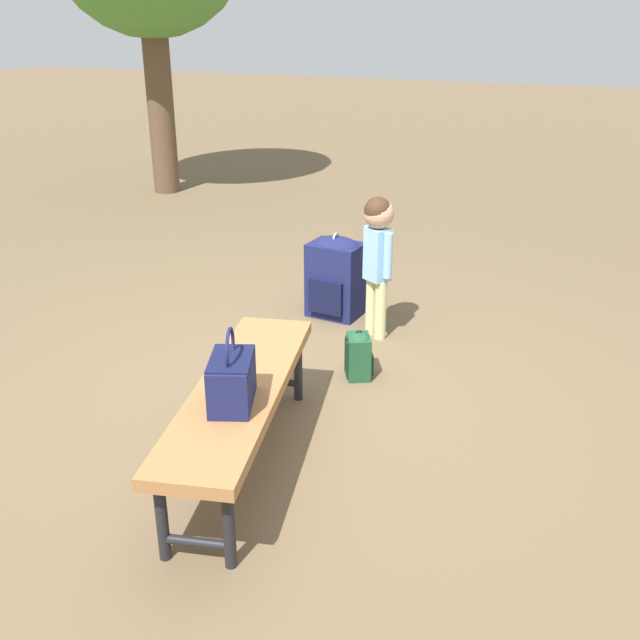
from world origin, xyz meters
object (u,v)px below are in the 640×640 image
object	(u,v)px
park_bench	(240,395)
backpack_large	(335,275)
child_standing	(378,245)
handbag	(232,378)
backpack_small	(359,354)

from	to	relation	value
park_bench	backpack_large	bearing A→B (deg)	8.56
park_bench	child_standing	size ratio (longest dim) A/B	1.69
child_standing	park_bench	bearing A→B (deg)	176.78
handbag	backpack_small	world-z (taller)	handbag
backpack_large	backpack_small	world-z (taller)	backpack_large
handbag	backpack_small	bearing A→B (deg)	-6.29
child_standing	backpack_small	size ratio (longest dim) A/B	3.15
backpack_large	child_standing	bearing A→B (deg)	-121.74
park_bench	handbag	distance (m)	0.25
park_bench	backpack_large	distance (m)	1.99
handbag	backpack_large	world-z (taller)	handbag
child_standing	backpack_small	distance (m)	0.80
backpack_large	backpack_small	size ratio (longest dim) A/B	2.02
park_bench	backpack_small	xyz separation A→B (m)	(1.11, -0.20, -0.24)
park_bench	backpack_small	distance (m)	1.16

